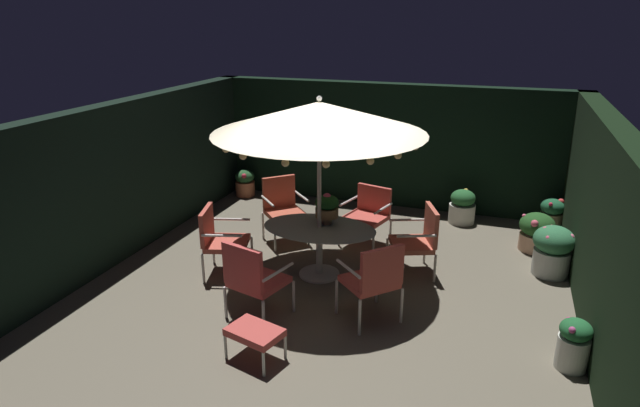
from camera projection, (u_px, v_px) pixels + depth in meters
ground_plane at (326, 288)px, 7.27m from camera, size 6.86×7.65×0.02m
hedge_backdrop_rear at (387, 145)px, 10.16m from camera, size 6.86×0.30×2.30m
hedge_backdrop_left at (114, 183)px, 7.89m from camera, size 0.30×7.65×2.30m
hedge_backdrop_right at (610, 241)px, 5.87m from camera, size 0.30×7.65×2.30m
patio_dining_table at (319, 237)px, 7.43m from camera, size 1.59×1.07×0.73m
patio_umbrella at (319, 118)px, 6.88m from camera, size 2.80×2.80×2.52m
centerpiece_planter at (327, 206)px, 7.42m from camera, size 0.33×0.33×0.44m
patio_chair_north at (419, 237)px, 7.50m from camera, size 0.78×0.80×0.98m
patio_chair_northeast at (369, 211)px, 8.53m from camera, size 0.78×0.75×0.91m
patio_chair_east at (283, 205)px, 8.62m from camera, size 0.83×0.83×1.03m
patio_chair_southeast at (220, 237)px, 7.50m from camera, size 0.76×0.78×0.97m
patio_chair_south at (253, 277)px, 6.34m from camera, size 0.76×0.75×1.01m
patio_chair_southwest at (374, 277)px, 6.26m from camera, size 0.83×0.83×1.03m
ottoman_footrest at (255, 333)px, 5.67m from camera, size 0.65×0.52×0.37m
potted_plant_right_near at (245, 182)px, 10.84m from camera, size 0.39×0.39×0.54m
potted_plant_front_corner at (536, 231)px, 8.32m from camera, size 0.53×0.54×0.60m
potted_plant_left_far at (552, 214)px, 9.05m from camera, size 0.39×0.39×0.59m
potted_plant_back_center at (462, 206)px, 9.43m from camera, size 0.45×0.45×0.60m
potted_plant_right_far at (574, 343)px, 5.53m from camera, size 0.32×0.32×0.56m
potted_plant_back_left at (553, 249)px, 7.52m from camera, size 0.56×0.56×0.72m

